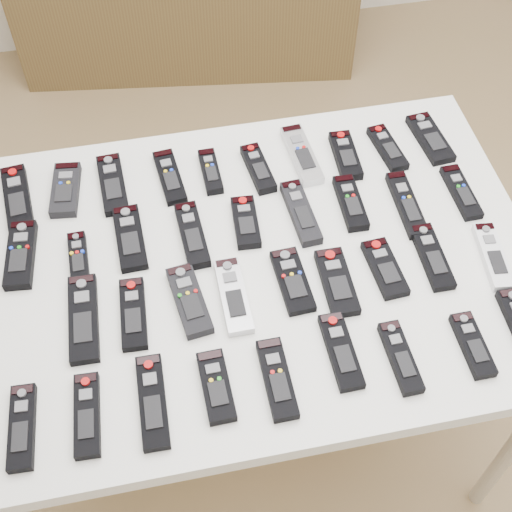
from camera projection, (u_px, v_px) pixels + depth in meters
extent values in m
plane|color=olive|center=(284.00, 416.00, 2.18)|extent=(4.00, 4.00, 0.00)
cube|color=white|center=(256.00, 267.00, 1.59)|extent=(1.25, 0.88, 0.04)
cylinder|color=beige|center=(38.00, 273.00, 2.05)|extent=(0.04, 0.04, 0.74)
cylinder|color=beige|center=(412.00, 215.00, 2.19)|extent=(0.04, 0.04, 0.74)
cube|color=black|center=(17.00, 199.00, 1.66)|extent=(0.08, 0.21, 0.02)
cube|color=black|center=(66.00, 190.00, 1.68)|extent=(0.08, 0.16, 0.02)
cube|color=black|center=(112.00, 184.00, 1.70)|extent=(0.07, 0.19, 0.02)
cube|color=black|center=(170.00, 177.00, 1.71)|extent=(0.06, 0.17, 0.02)
cube|color=black|center=(211.00, 172.00, 1.72)|extent=(0.04, 0.14, 0.02)
cube|color=black|center=(258.00, 169.00, 1.72)|extent=(0.06, 0.16, 0.02)
cube|color=#B7B7BC|center=(302.00, 155.00, 1.75)|extent=(0.07, 0.20, 0.02)
cube|color=black|center=(346.00, 156.00, 1.75)|extent=(0.06, 0.16, 0.02)
cube|color=black|center=(387.00, 148.00, 1.77)|extent=(0.07, 0.16, 0.02)
cube|color=black|center=(430.00, 138.00, 1.79)|extent=(0.08, 0.17, 0.02)
cube|color=black|center=(21.00, 255.00, 1.57)|extent=(0.07, 0.18, 0.02)
cube|color=black|center=(79.00, 259.00, 1.56)|extent=(0.04, 0.14, 0.02)
cube|color=black|center=(130.00, 238.00, 1.60)|extent=(0.07, 0.18, 0.02)
cube|color=black|center=(192.00, 235.00, 1.60)|extent=(0.06, 0.18, 0.02)
cube|color=black|center=(246.00, 222.00, 1.62)|extent=(0.06, 0.15, 0.02)
cube|color=black|center=(301.00, 213.00, 1.64)|extent=(0.06, 0.19, 0.02)
cube|color=black|center=(351.00, 203.00, 1.66)|extent=(0.05, 0.16, 0.02)
cube|color=black|center=(407.00, 204.00, 1.66)|extent=(0.05, 0.19, 0.02)
cube|color=black|center=(461.00, 192.00, 1.68)|extent=(0.05, 0.16, 0.02)
cube|color=black|center=(84.00, 318.00, 1.47)|extent=(0.06, 0.21, 0.02)
cube|color=black|center=(133.00, 314.00, 1.48)|extent=(0.06, 0.17, 0.02)
cube|color=black|center=(189.00, 300.00, 1.49)|extent=(0.08, 0.18, 0.02)
cube|color=#B7B7BC|center=(234.00, 296.00, 1.50)|extent=(0.06, 0.19, 0.02)
cube|color=black|center=(292.00, 281.00, 1.53)|extent=(0.07, 0.17, 0.02)
cube|color=black|center=(337.00, 282.00, 1.52)|extent=(0.06, 0.17, 0.02)
cube|color=black|center=(385.00, 268.00, 1.55)|extent=(0.07, 0.15, 0.02)
cube|color=black|center=(432.00, 257.00, 1.56)|extent=(0.05, 0.18, 0.02)
cube|color=silver|center=(493.00, 256.00, 1.57)|extent=(0.07, 0.18, 0.02)
cube|color=black|center=(22.00, 427.00, 1.32)|extent=(0.05, 0.17, 0.02)
cube|color=black|center=(87.00, 415.00, 1.34)|extent=(0.05, 0.17, 0.02)
cube|color=black|center=(153.00, 402.00, 1.36)|extent=(0.05, 0.19, 0.02)
cube|color=black|center=(216.00, 386.00, 1.37)|extent=(0.06, 0.15, 0.02)
cube|color=black|center=(277.00, 379.00, 1.38)|extent=(0.05, 0.17, 0.02)
cube|color=black|center=(341.00, 351.00, 1.42)|extent=(0.05, 0.17, 0.02)
cube|color=black|center=(400.00, 357.00, 1.41)|extent=(0.05, 0.16, 0.02)
cube|color=black|center=(473.00, 345.00, 1.43)|extent=(0.05, 0.15, 0.02)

